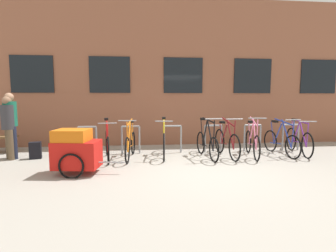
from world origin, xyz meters
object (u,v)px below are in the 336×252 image
Objects in this scene: backpack at (35,150)px; person_browsing at (11,121)px; bicycle_purple at (299,140)px; bicycle_maroon at (226,142)px; bicycle_red at (107,144)px; bike_trailer at (76,150)px; person_by_bench at (8,124)px; bicycle_orange at (130,144)px; bicycle_yellow at (164,142)px; bicycle_black at (207,143)px; bicycle_pink at (252,142)px; bicycle_blue at (281,142)px.

person_browsing is at bearing 159.69° from backpack.
bicycle_maroon is at bearing -176.58° from bicycle_purple.
bicycle_red is 1.18× the size of bike_trailer.
person_browsing is (0.02, 0.08, 0.06)m from person_by_bench.
bicycle_yellow reaches higher than bicycle_orange.
person_by_bench reaches higher than bike_trailer.
bicycle_purple is at bearing 3.84° from bicycle_black.
person_browsing reaches higher than bicycle_yellow.
bicycle_yellow is 1.04× the size of person_by_bench.
person_by_bench is at bearing 144.22° from bike_trailer.
person_browsing is (-6.36, 0.34, 0.61)m from bicycle_pink.
bicycle_yellow reaches higher than bicycle_blue.
person_browsing reaches higher than bicycle_pink.
person_browsing is (-3.07, 0.25, 0.61)m from bicycle_orange.
person_by_bench reaches higher than bicycle_yellow.
person_browsing reaches higher than bicycle_black.
bicycle_maroon is at bearing -15.88° from backpack.
bicycle_yellow is at bearing 35.72° from bike_trailer.
person_by_bench is at bearing 176.93° from bicycle_black.
bicycle_yellow is 1.14× the size of bike_trailer.
bicycle_blue is (2.15, 0.12, -0.01)m from bicycle_black.
backpack is (-1.41, 1.48, -0.27)m from bike_trailer.
bicycle_black is 1.13× the size of bike_trailer.
bike_trailer is at bearing -166.65° from bicycle_purple.
bicycle_purple is (2.16, 0.13, -0.00)m from bicycle_maroon.
backpack is at bearing 178.64° from bicycle_blue.
person_browsing is 3.89× the size of backpack.
bicycle_red is at bearing -179.90° from bicycle_blue.
backpack is (0.62, 0.01, -0.71)m from person_by_bench.
bicycle_black is at bearing -176.16° from bicycle_purple.
bicycle_black reaches higher than bicycle_yellow.
bicycle_pink is at bearing -173.26° from bicycle_purple.
person_browsing is (-5.66, 0.30, 0.60)m from bicycle_maroon.
backpack is at bearing 176.42° from bicycle_black.
backpack is (-4.50, 0.28, -0.16)m from bicycle_black.
bicycle_red is at bearing -18.40° from backpack.
backpack is at bearing 178.80° from bicycle_yellow.
backpack is at bearing 179.21° from bicycle_purple.
bicycle_maroon is (0.56, 0.05, 0.01)m from bicycle_black.
person_by_bench reaches higher than bicycle_purple.
person_browsing is at bearing 178.73° from bicycle_purple.
bicycle_blue is at bearing 7.24° from bicycle_pink.
bicycle_purple reaches higher than backpack.
bicycle_pink reaches higher than bicycle_black.
bicycle_blue is 0.94× the size of bicycle_red.
bicycle_purple is (0.57, 0.06, 0.02)m from bicycle_blue.
person_by_bench reaches higher than bicycle_red.
bicycle_pink is 1.14× the size of bike_trailer.
person_by_bench is at bearing 167.32° from backpack.
bicycle_yellow is 1.00× the size of bicycle_pink.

